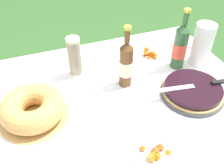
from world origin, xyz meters
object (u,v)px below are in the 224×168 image
object	(u,v)px
cider_bottle_amber	(126,64)
cup_stack	(75,57)
cider_bottle_green	(180,46)
snack_plate_left	(149,54)
bundt_cake	(33,108)
serving_knife	(199,85)
berry_tart	(192,91)
snack_plate_near	(156,154)
paper_towel_roll	(202,44)

from	to	relation	value
cider_bottle_amber	cup_stack	bearing A→B (deg)	142.34
cider_bottle_green	snack_plate_left	xyz separation A→B (m)	(-0.10, 0.15, -0.12)
cider_bottle_green	bundt_cake	bearing A→B (deg)	-171.88
cider_bottle_amber	bundt_cake	bearing A→B (deg)	-171.37
serving_knife	cider_bottle_green	world-z (taller)	cider_bottle_green
cider_bottle_amber	berry_tart	bearing A→B (deg)	-35.28
berry_tart	cider_bottle_amber	bearing A→B (deg)	144.72
serving_knife	snack_plate_near	bearing A→B (deg)	43.41
cider_bottle_green	cider_bottle_amber	world-z (taller)	cider_bottle_green
cider_bottle_amber	snack_plate_left	bearing A→B (deg)	39.22
bundt_cake	snack_plate_near	xyz separation A→B (m)	(0.42, -0.38, -0.04)
cider_bottle_amber	snack_plate_near	bearing A→B (deg)	-97.29
serving_knife	cider_bottle_green	distance (m)	0.26
cider_bottle_green	paper_towel_roll	bearing A→B (deg)	-4.78
cider_bottle_green	paper_towel_roll	world-z (taller)	cider_bottle_green
serving_knife	cider_bottle_amber	xyz separation A→B (m)	(-0.31, 0.20, 0.07)
serving_knife	cider_bottle_amber	size ratio (longest dim) A/B	1.11
berry_tart	snack_plate_left	xyz separation A→B (m)	(-0.04, 0.39, -0.02)
serving_knife	cup_stack	world-z (taller)	cup_stack
berry_tart	paper_towel_roll	world-z (taller)	paper_towel_roll
cup_stack	snack_plate_left	xyz separation A→B (m)	(0.46, 0.02, -0.10)
berry_tart	cup_stack	world-z (taller)	cup_stack
cup_stack	paper_towel_roll	xyz separation A→B (m)	(0.70, -0.14, 0.01)
bundt_cake	snack_plate_left	distance (m)	0.77
snack_plate_left	cider_bottle_green	bearing A→B (deg)	-55.28
paper_towel_roll	snack_plate_near	bearing A→B (deg)	-137.76
bundt_cake	cup_stack	bearing A→B (deg)	43.46
serving_knife	bundt_cake	world-z (taller)	bundt_cake
serving_knife	paper_towel_roll	distance (m)	0.30
serving_knife	cup_stack	xyz separation A→B (m)	(-0.53, 0.38, 0.05)
cup_stack	snack_plate_near	distance (m)	0.65
cup_stack	snack_plate_left	world-z (taller)	cup_stack
cider_bottle_amber	snack_plate_near	world-z (taller)	cider_bottle_amber
cup_stack	snack_plate_near	xyz separation A→B (m)	(0.17, -0.63, -0.10)
berry_tart	snack_plate_left	size ratio (longest dim) A/B	1.39
cider_bottle_amber	snack_plate_left	distance (m)	0.33
bundt_cake	cup_stack	distance (m)	0.36
bundt_cake	snack_plate_left	bearing A→B (deg)	20.33
snack_plate_near	berry_tart	bearing A→B (deg)	36.86
snack_plate_left	snack_plate_near	bearing A→B (deg)	-114.51
cup_stack	paper_towel_roll	distance (m)	0.71
bundt_cake	snack_plate_near	world-z (taller)	bundt_cake
bundt_cake	cider_bottle_green	world-z (taller)	cider_bottle_green
cup_stack	cider_bottle_amber	bearing A→B (deg)	-37.66
berry_tart	cider_bottle_green	xyz separation A→B (m)	(0.06, 0.24, 0.11)
cider_bottle_green	paper_towel_roll	xyz separation A→B (m)	(0.14, -0.01, -0.01)
snack_plate_near	snack_plate_left	distance (m)	0.71
serving_knife	snack_plate_near	world-z (taller)	serving_knife
berry_tart	bundt_cake	bearing A→B (deg)	170.65
berry_tart	snack_plate_near	bearing A→B (deg)	-143.14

